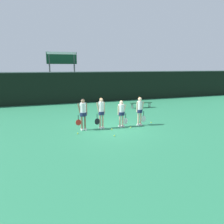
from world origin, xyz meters
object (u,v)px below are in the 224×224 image
at_px(tennis_ball_0, 131,127).
at_px(tennis_ball_2, 78,133).
at_px(player_1, 101,111).
at_px(tennis_ball_3, 112,129).
at_px(player_2, 121,111).
at_px(bench_courtside, 141,103).
at_px(tennis_ball_4, 140,120).
at_px(player_0, 83,112).
at_px(player_3, 140,109).
at_px(tennis_ball_1, 151,122).
at_px(scoreboard, 62,64).
at_px(tennis_ball_5, 114,136).

bearing_deg(tennis_ball_0, tennis_ball_2, -177.66).
height_order(player_1, tennis_ball_3, player_1).
bearing_deg(player_2, bench_courtside, 45.04).
relative_size(tennis_ball_2, tennis_ball_4, 0.98).
xyz_separation_m(bench_courtside, player_0, (-6.24, -5.14, 0.68)).
bearing_deg(tennis_ball_3, tennis_ball_0, 0.52).
distance_m(bench_courtside, player_1, 7.34).
xyz_separation_m(player_1, tennis_ball_4, (3.04, 0.97, -1.04)).
distance_m(player_3, tennis_ball_1, 1.43).
relative_size(player_2, tennis_ball_4, 23.67).
distance_m(bench_courtside, player_2, 6.57).
bearing_deg(tennis_ball_2, player_2, 11.18).
relative_size(tennis_ball_0, tennis_ball_1, 1.00).
bearing_deg(scoreboard, tennis_ball_1, -69.68).
bearing_deg(scoreboard, tennis_ball_2, -93.41).
relative_size(player_3, tennis_ball_1, 26.06).
relative_size(tennis_ball_0, tennis_ball_2, 1.01).
bearing_deg(tennis_ball_4, tennis_ball_0, -133.23).
bearing_deg(player_3, tennis_ball_5, -144.86).
distance_m(player_3, tennis_ball_4, 1.59).
height_order(player_2, tennis_ball_3, player_2).
bearing_deg(tennis_ball_1, tennis_ball_5, -150.32).
distance_m(bench_courtside, player_0, 8.11).
bearing_deg(tennis_ball_4, player_3, -119.36).
xyz_separation_m(player_0, player_3, (3.51, -0.12, -0.03)).
bearing_deg(player_1, scoreboard, 90.91).
distance_m(player_3, tennis_ball_0, 1.33).
distance_m(scoreboard, player_1, 11.88).
bearing_deg(player_2, player_1, 168.77).
bearing_deg(tennis_ball_1, tennis_ball_2, -171.06).
height_order(tennis_ball_1, tennis_ball_5, tennis_ball_5).
relative_size(player_3, tennis_ball_5, 25.67).
relative_size(player_0, tennis_ball_5, 26.32).
bearing_deg(scoreboard, tennis_ball_0, -78.36).
distance_m(scoreboard, player_2, 12.12).
xyz_separation_m(player_1, tennis_ball_2, (-1.52, -0.61, -1.04)).
bearing_deg(scoreboard, player_2, -80.03).
bearing_deg(tennis_ball_2, scoreboard, 86.59).
relative_size(bench_courtside, tennis_ball_2, 30.37).
bearing_deg(scoreboard, player_0, -91.34).
height_order(player_0, tennis_ball_5, player_0).
distance_m(tennis_ball_2, tennis_ball_5, 2.03).
xyz_separation_m(player_2, tennis_ball_1, (2.17, 0.23, -0.92)).
xyz_separation_m(player_1, tennis_ball_1, (3.41, 0.16, -1.04)).
height_order(scoreboard, tennis_ball_3, scoreboard).
bearing_deg(bench_courtside, tennis_ball_5, -123.51).
height_order(tennis_ball_2, tennis_ball_3, tennis_ball_3).
relative_size(scoreboard, player_3, 2.85).
bearing_deg(player_3, scoreboard, 105.64).
xyz_separation_m(scoreboard, player_1, (0.80, -11.51, -2.81)).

